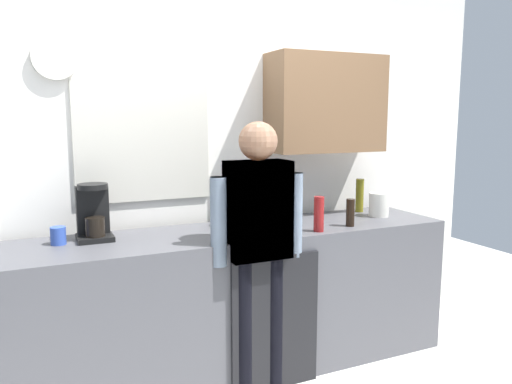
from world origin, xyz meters
name	(u,v)px	position (x,y,z in m)	size (l,w,h in m)	color
kitchen_counter	(238,300)	(0.00, 0.30, 0.46)	(2.81, 0.64, 0.92)	#4C4C51
dishwasher_panel	(276,323)	(0.10, -0.03, 0.41)	(0.56, 0.02, 0.82)	black
back_wall_assembly	(228,155)	(0.09, 0.70, 1.36)	(4.41, 0.42, 2.60)	white
coffee_maker	(93,215)	(-0.85, 0.44, 1.06)	(0.20, 0.20, 0.33)	black
bottle_olive_oil	(360,195)	(1.07, 0.50, 1.04)	(0.06, 0.06, 0.25)	olive
bottle_red_vinegar	(319,214)	(0.45, 0.07, 1.03)	(0.06, 0.06, 0.22)	maroon
bottle_green_wine	(240,204)	(0.05, 0.39, 1.07)	(0.07, 0.07, 0.30)	#195923
bottle_dark_sauce	(350,213)	(0.72, 0.11, 1.01)	(0.06, 0.06, 0.18)	black
cup_blue_mug	(58,236)	(-1.05, 0.40, 0.97)	(0.08, 0.08, 0.10)	#3351B2
mixing_bowl	(247,232)	(-0.04, 0.07, 0.96)	(0.22, 0.22, 0.08)	#4C72A5
storage_canister	(379,205)	(1.09, 0.30, 1.00)	(0.14, 0.14, 0.17)	silver
person_at_sink	(258,236)	(0.00, 0.00, 0.95)	(0.57, 0.22, 1.60)	black
person_guest	(258,236)	(0.00, 0.00, 0.95)	(0.57, 0.22, 1.60)	black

